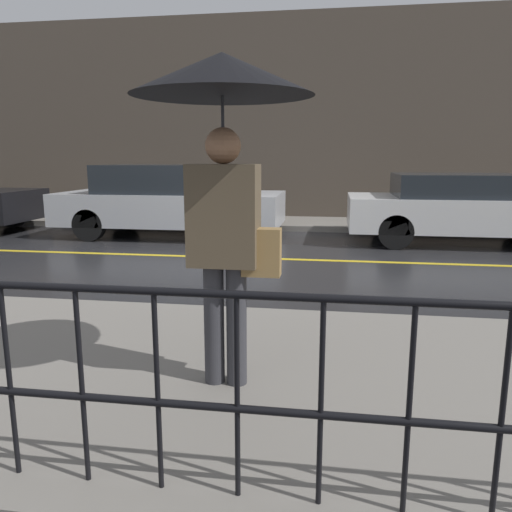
% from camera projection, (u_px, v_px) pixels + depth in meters
% --- Properties ---
extents(ground_plane, '(80.00, 80.00, 0.00)m').
position_uv_depth(ground_plane, '(231.00, 258.00, 8.06)').
color(ground_plane, '#262628').
extents(sidewalk_near, '(28.00, 3.03, 0.12)m').
position_uv_depth(sidewalk_near, '(104.00, 371.00, 3.63)').
color(sidewalk_near, slate).
rests_on(sidewalk_near, ground_plane).
extents(sidewalk_far, '(28.00, 1.86, 0.12)m').
position_uv_depth(sidewalk_far, '(264.00, 223.00, 11.90)').
color(sidewalk_far, slate).
rests_on(sidewalk_far, ground_plane).
extents(lane_marking, '(25.20, 0.12, 0.01)m').
position_uv_depth(lane_marking, '(231.00, 257.00, 8.06)').
color(lane_marking, gold).
rests_on(lane_marking, ground_plane).
extents(building_storefront, '(28.00, 0.30, 5.02)m').
position_uv_depth(building_storefront, '(270.00, 120.00, 12.48)').
color(building_storefront, '#4C4238').
rests_on(building_storefront, ground_plane).
extents(pedestrian, '(1.10, 1.10, 2.07)m').
position_uv_depth(pedestrian, '(224.00, 122.00, 2.99)').
color(pedestrian, '#333338').
rests_on(pedestrian, sidewalk_near).
extents(car_silver, '(4.48, 1.87, 1.45)m').
position_uv_depth(car_silver, '(169.00, 200.00, 10.14)').
color(car_silver, '#B2B5BA').
rests_on(car_silver, ground_plane).
extents(car_white, '(4.23, 1.87, 1.29)m').
position_uv_depth(car_white, '(462.00, 207.00, 9.30)').
color(car_white, silver).
rests_on(car_white, ground_plane).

